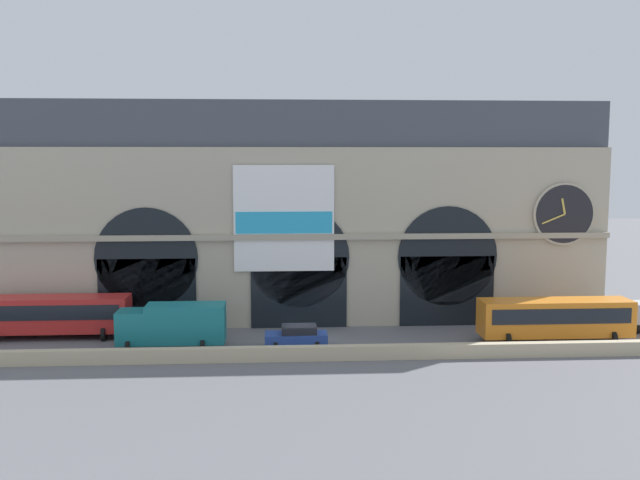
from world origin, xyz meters
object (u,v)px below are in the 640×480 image
Objects in this scene: car_center at (297,336)px; bus_east at (555,318)px; bus_west at (54,314)px; box_truck_midwest at (173,324)px.

bus_east is at bearing 0.98° from car_center.
bus_west reaches higher than car_center.
box_truck_midwest is 0.68× the size of bus_east.
car_center is (8.70, -0.28, -0.90)m from box_truck_midwest.
bus_west is 36.92m from bus_east.
car_center is 18.84m from bus_east.
box_truck_midwest reaches higher than car_center.
bus_east is (27.51, 0.05, 0.08)m from box_truck_midwest.
box_truck_midwest is 8.75m from car_center.
box_truck_midwest is 1.70× the size of car_center.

